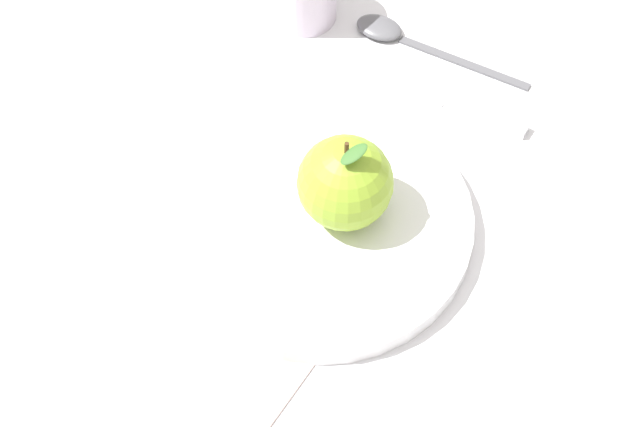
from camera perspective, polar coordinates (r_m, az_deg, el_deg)
The scene contains 6 objects.
ground_plane at distance 0.75m, azimuth 0.80°, elevation 2.10°, with size 2.40×2.40×0.00m, color silver.
dinner_plate at distance 0.72m, azimuth 0.00°, elevation -0.39°, with size 0.26×0.26×0.02m.
apple at distance 0.68m, azimuth 1.71°, elevation 2.08°, with size 0.08×0.08×0.09m.
knife at distance 0.82m, azimuth 7.85°, elevation 7.95°, with size 0.21×0.12×0.01m.
spoon at distance 0.87m, azimuth 5.34°, elevation 11.82°, with size 0.17×0.11×0.01m.
linen_napkin at distance 0.67m, azimuth -7.17°, elevation -9.08°, with size 0.13×0.15×0.00m, color beige.
Camera 1 is at (0.38, -0.25, 0.60)m, focal length 47.60 mm.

